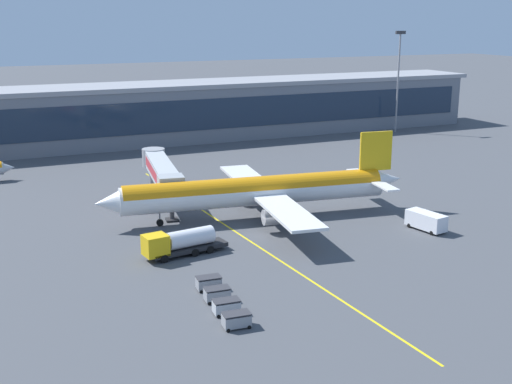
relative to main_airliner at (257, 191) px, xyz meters
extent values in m
plane|color=#47494F|center=(-1.93, -7.49, -4.08)|extent=(700.00, 700.00, 0.00)
cube|color=yellow|center=(-5.43, -5.49, -4.08)|extent=(4.43, 79.91, 0.01)
cube|color=slate|center=(-6.53, 65.95, 2.23)|extent=(187.06, 16.47, 12.62)
cube|color=#1E2D42|center=(-6.53, 57.66, 2.86)|extent=(181.45, 0.16, 7.07)
cube|color=#99999E|center=(-6.53, 65.95, 9.04)|extent=(190.80, 16.80, 1.00)
cylinder|color=white|center=(-0.28, 0.04, -0.15)|extent=(39.25, 9.26, 3.98)
cylinder|color=orange|center=(-0.28, 0.04, 0.21)|extent=(38.45, 9.00, 3.82)
cone|color=white|center=(-21.01, 2.89, -0.15)|extent=(4.46, 4.29, 3.78)
cone|color=white|center=(20.65, -2.84, 0.25)|extent=(5.20, 4.00, 3.39)
cube|color=gold|center=(18.58, -2.55, 4.83)|extent=(5.18, 1.06, 5.97)
cube|color=white|center=(17.54, -6.43, 0.45)|extent=(2.85, 6.59, 0.24)
cube|color=white|center=(18.63, 1.46, 0.45)|extent=(2.85, 6.59, 0.24)
cube|color=white|center=(-0.18, -10.27, -0.45)|extent=(6.99, 16.91, 0.40)
cube|color=white|center=(2.60, 9.94, -0.45)|extent=(6.99, 16.91, 0.40)
cylinder|color=#939399|center=(-0.77, -7.20, -1.84)|extent=(3.34, 2.59, 2.19)
cylinder|color=#939399|center=(1.20, 7.15, -1.84)|extent=(3.34, 2.59, 2.19)
cylinder|color=black|center=(-14.21, 1.95, -3.58)|extent=(1.05, 0.53, 1.00)
cylinder|color=slate|center=(-14.21, 1.95, -2.61)|extent=(0.20, 0.20, 1.94)
cylinder|color=black|center=(1.80, -2.06, -3.58)|extent=(1.05, 0.53, 1.00)
cylinder|color=slate|center=(1.80, -2.06, -2.61)|extent=(0.20, 0.20, 1.94)
cylinder|color=black|center=(2.29, 1.49, -3.58)|extent=(1.05, 0.53, 1.00)
cylinder|color=slate|center=(2.29, 1.49, -2.61)|extent=(0.20, 0.20, 1.94)
cube|color=#B2B7BC|center=(-10.33, 13.77, 1.15)|extent=(6.08, 20.55, 2.80)
cube|color=red|center=(-10.28, 13.76, 1.15)|extent=(5.70, 17.36, 1.54)
cube|color=#9EA3A8|center=(-11.89, 3.72, 1.15)|extent=(4.05, 3.71, 2.94)
cylinder|color=#4C4C51|center=(-11.89, 3.72, -2.17)|extent=(0.70, 0.70, 3.84)
cube|color=#262628|center=(-11.89, 3.72, -3.93)|extent=(2.05, 2.05, 0.30)
cylinder|color=gray|center=(-8.78, 23.82, 1.15)|extent=(3.90, 3.90, 3.08)
cylinder|color=gray|center=(-8.78, 23.82, -2.17)|extent=(1.80, 1.80, 3.84)
cube|color=#232326|center=(-14.18, -10.53, -3.33)|extent=(10.25, 3.84, 0.50)
cube|color=yellow|center=(-18.54, -11.13, -2.08)|extent=(3.12, 2.86, 2.50)
cube|color=black|center=(-19.79, -11.31, -1.58)|extent=(0.47, 2.30, 1.12)
cylinder|color=silver|center=(-13.91, -10.49, -1.98)|extent=(6.24, 3.00, 2.20)
cylinder|color=black|center=(-17.82, -12.23, -3.58)|extent=(1.04, 0.48, 1.00)
cylinder|color=black|center=(-18.15, -9.88, -3.58)|extent=(1.04, 0.48, 1.00)
cylinder|color=black|center=(-13.72, -11.67, -3.58)|extent=(1.04, 0.48, 1.00)
cylinder|color=black|center=(-14.05, -9.32, -3.58)|extent=(1.04, 0.48, 1.00)
cylinder|color=black|center=(-11.64, -11.38, -3.58)|extent=(1.04, 0.48, 1.00)
cylinder|color=black|center=(-11.97, -9.03, -3.58)|extent=(1.04, 0.48, 1.00)
cube|color=white|center=(18.85, -14.90, -2.68)|extent=(3.29, 6.12, 2.20)
cube|color=black|center=(19.11, -16.32, -2.30)|extent=(2.40, 2.36, 0.66)
cylinder|color=black|center=(20.23, -16.71, -3.78)|extent=(0.35, 0.63, 0.60)
cylinder|color=black|center=(18.19, -17.08, -3.78)|extent=(0.35, 0.63, 0.60)
cylinder|color=black|center=(19.51, -12.71, -3.78)|extent=(0.35, 0.63, 0.60)
cylinder|color=black|center=(17.47, -13.08, -3.78)|extent=(0.35, 0.63, 0.60)
cube|color=gray|center=(-16.49, -31.50, -3.35)|extent=(2.71, 1.70, 1.10)
cube|color=#333338|center=(-16.49, -31.50, -2.65)|extent=(2.76, 1.73, 0.10)
cylinder|color=black|center=(-17.58, -32.17, -3.90)|extent=(0.37, 0.15, 0.36)
cylinder|color=black|center=(-17.46, -30.67, -3.90)|extent=(0.37, 0.15, 0.36)
cylinder|color=black|center=(-15.51, -32.33, -3.90)|extent=(0.37, 0.15, 0.36)
cylinder|color=black|center=(-15.39, -30.84, -3.90)|extent=(0.37, 0.15, 0.36)
cube|color=#B2B7BC|center=(-16.24, -28.31, -3.35)|extent=(2.71, 1.70, 1.10)
cube|color=#333338|center=(-16.24, -28.31, -2.65)|extent=(2.76, 1.73, 0.10)
cylinder|color=black|center=(-17.33, -28.98, -3.90)|extent=(0.37, 0.15, 0.36)
cylinder|color=black|center=(-17.22, -27.48, -3.90)|extent=(0.37, 0.15, 0.36)
cylinder|color=black|center=(-15.26, -29.14, -3.90)|extent=(0.37, 0.15, 0.36)
cylinder|color=black|center=(-15.14, -27.64, -3.90)|extent=(0.37, 0.15, 0.36)
cube|color=gray|center=(-15.99, -25.12, -3.35)|extent=(2.71, 1.70, 1.10)
cube|color=#333338|center=(-15.99, -25.12, -2.65)|extent=(2.76, 1.73, 0.10)
cylinder|color=black|center=(-17.08, -25.79, -3.90)|extent=(0.37, 0.15, 0.36)
cylinder|color=black|center=(-16.97, -24.29, -3.90)|extent=(0.37, 0.15, 0.36)
cylinder|color=black|center=(-15.01, -25.95, -3.90)|extent=(0.37, 0.15, 0.36)
cylinder|color=black|center=(-14.90, -24.45, -3.90)|extent=(0.37, 0.15, 0.36)
cube|color=gray|center=(-15.74, -21.93, -3.35)|extent=(2.71, 1.70, 1.10)
cube|color=#333338|center=(-15.74, -21.93, -2.65)|extent=(2.76, 1.73, 0.10)
cylinder|color=black|center=(-16.84, -22.60, -3.90)|extent=(0.37, 0.15, 0.36)
cylinder|color=black|center=(-16.72, -21.10, -3.90)|extent=(0.37, 0.15, 0.36)
cylinder|color=black|center=(-14.76, -22.76, -3.90)|extent=(0.37, 0.15, 0.36)
cylinder|color=black|center=(-14.65, -21.26, -3.90)|extent=(0.37, 0.15, 0.36)
cone|color=#B2B7BC|center=(-31.43, 39.72, -1.83)|extent=(2.33, 2.22, 2.18)
cylinder|color=gray|center=(63.54, 53.95, 8.16)|extent=(0.44, 0.44, 24.49)
cube|color=#333338|center=(63.54, 53.95, 20.81)|extent=(2.80, 0.50, 0.80)
camera|label=1|loc=(-38.39, -84.52, 24.46)|focal=46.31mm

